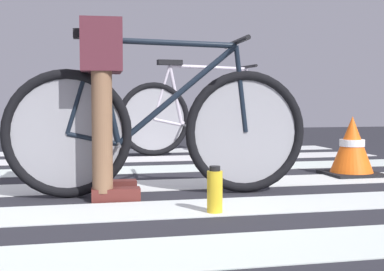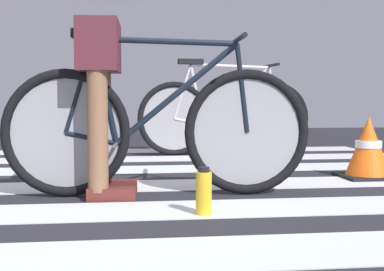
% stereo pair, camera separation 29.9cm
% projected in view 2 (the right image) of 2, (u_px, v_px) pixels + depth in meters
% --- Properties ---
extents(ground, '(18.00, 14.00, 0.02)m').
position_uv_depth(ground, '(100.00, 205.00, 2.83)').
color(ground, '#23232A').
extents(crosswalk_markings, '(5.43, 5.75, 0.00)m').
position_uv_depth(crosswalk_markings, '(111.00, 197.00, 2.99)').
color(crosswalk_markings, silver).
rests_on(crosswalk_markings, ground).
extents(bicycle_1_of_2, '(1.74, 0.52, 0.93)m').
position_uv_depth(bicycle_1_of_2, '(157.00, 128.00, 3.02)').
color(bicycle_1_of_2, black).
rests_on(bicycle_1_of_2, ground).
extents(cyclist_1_of_2, '(0.33, 0.42, 0.98)m').
position_uv_depth(cyclist_1_of_2, '(101.00, 84.00, 2.98)').
color(cyclist_1_of_2, brown).
rests_on(cyclist_1_of_2, ground).
extents(bicycle_2_of_2, '(1.74, 0.52, 0.93)m').
position_uv_depth(bicycle_2_of_2, '(225.00, 116.00, 5.28)').
color(bicycle_2_of_2, black).
rests_on(bicycle_2_of_2, ground).
extents(water_bottle, '(0.08, 0.08, 0.23)m').
position_uv_depth(water_bottle, '(204.00, 192.00, 2.52)').
color(water_bottle, gold).
rests_on(water_bottle, ground).
extents(traffic_cone, '(0.37, 0.37, 0.43)m').
position_uv_depth(traffic_cone, '(368.00, 149.00, 3.71)').
color(traffic_cone, black).
rests_on(traffic_cone, ground).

